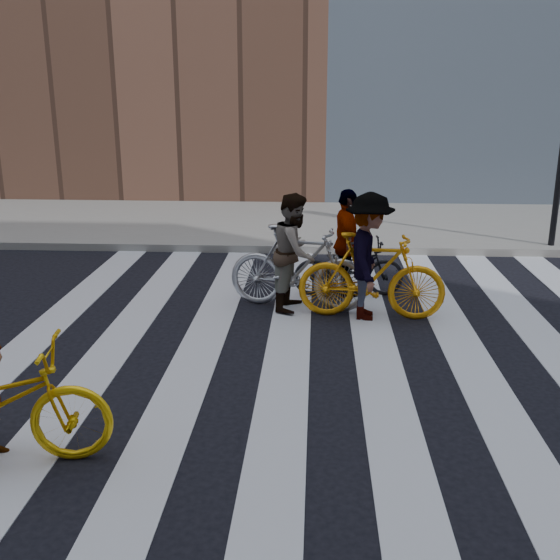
# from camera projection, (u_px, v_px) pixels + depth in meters

# --- Properties ---
(ground) EXTENTS (100.00, 100.00, 0.00)m
(ground) POSITION_uv_depth(u_px,v_px,m) (332.00, 356.00, 7.97)
(ground) COLOR black
(ground) RESTS_ON ground
(sidewalk_far) EXTENTS (100.00, 5.00, 0.15)m
(sidewalk_far) POSITION_uv_depth(u_px,v_px,m) (326.00, 224.00, 15.13)
(sidewalk_far) COLOR gray
(sidewalk_far) RESTS_ON ground
(zebra_crosswalk) EXTENTS (8.25, 10.00, 0.01)m
(zebra_crosswalk) POSITION_uv_depth(u_px,v_px,m) (332.00, 356.00, 7.97)
(zebra_crosswalk) COLOR silver
(zebra_crosswalk) RESTS_ON ground
(bike_silver_mid) EXTENTS (2.15, 1.02, 1.24)m
(bike_silver_mid) POSITION_uv_depth(u_px,v_px,m) (298.00, 268.00, 9.53)
(bike_silver_mid) COLOR #B5B7BF
(bike_silver_mid) RESTS_ON ground
(bike_yellow_right) EXTENTS (2.09, 0.74, 1.23)m
(bike_yellow_right) POSITION_uv_depth(u_px,v_px,m) (371.00, 276.00, 9.13)
(bike_yellow_right) COLOR #FF9D0E
(bike_yellow_right) RESTS_ON ground
(bike_dark_rear) EXTENTS (1.76, 0.71, 0.90)m
(bike_dark_rear) POSITION_uv_depth(u_px,v_px,m) (349.00, 267.00, 10.18)
(bike_dark_rear) COLOR black
(bike_dark_rear) RESTS_ON ground
(rider_mid) EXTENTS (0.81, 0.95, 1.71)m
(rider_mid) POSITION_uv_depth(u_px,v_px,m) (295.00, 252.00, 9.47)
(rider_mid) COLOR slate
(rider_mid) RESTS_ON ground
(rider_right) EXTENTS (0.76, 1.20, 1.79)m
(rider_right) POSITION_uv_depth(u_px,v_px,m) (369.00, 257.00, 9.05)
(rider_right) COLOR slate
(rider_right) RESTS_ON ground
(rider_rear) EXTENTS (0.47, 1.01, 1.67)m
(rider_rear) POSITION_uv_depth(u_px,v_px,m) (346.00, 243.00, 10.07)
(rider_rear) COLOR slate
(rider_rear) RESTS_ON ground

